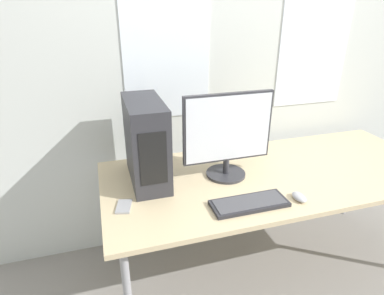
# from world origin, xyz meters

# --- Properties ---
(wall_back) EXTENTS (8.00, 0.07, 2.70)m
(wall_back) POSITION_xyz_m (0.00, 1.02, 1.35)
(wall_back) COLOR silver
(wall_back) RESTS_ON ground_plane
(desk) EXTENTS (2.12, 0.89, 0.76)m
(desk) POSITION_xyz_m (0.00, 0.45, 0.71)
(desk) COLOR #D1BA8E
(desk) RESTS_ON ground_plane
(pc_tower) EXTENTS (0.20, 0.47, 0.48)m
(pc_tower) POSITION_xyz_m (-0.77, 0.59, 1.00)
(pc_tower) COLOR #2D2D33
(pc_tower) RESTS_ON desk
(monitor_main) EXTENTS (0.53, 0.24, 0.51)m
(monitor_main) POSITION_xyz_m (-0.31, 0.50, 1.03)
(monitor_main) COLOR #333338
(monitor_main) RESTS_ON desk
(keyboard) EXTENTS (0.40, 0.15, 0.02)m
(keyboard) POSITION_xyz_m (-0.32, 0.16, 0.77)
(keyboard) COLOR #28282D
(keyboard) RESTS_ON desk
(mouse) EXTENTS (0.06, 0.10, 0.03)m
(mouse) POSITION_xyz_m (-0.04, 0.14, 0.78)
(mouse) COLOR #B2B2B7
(mouse) RESTS_ON desk
(cell_phone) EXTENTS (0.10, 0.13, 0.01)m
(cell_phone) POSITION_xyz_m (-0.94, 0.33, 0.76)
(cell_phone) COLOR #99999E
(cell_phone) RESTS_ON desk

